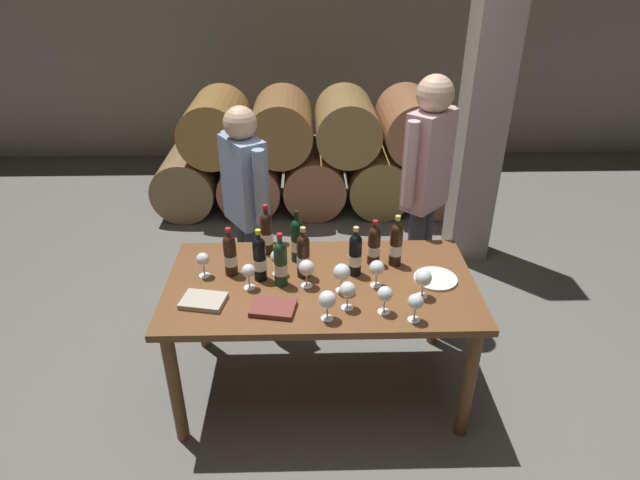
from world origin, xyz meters
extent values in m
plane|color=#66635E|center=(0.00, 0.00, 0.00)|extent=(14.00, 14.00, 0.00)
cube|color=gray|center=(0.00, 4.20, 1.40)|extent=(10.00, 0.24, 2.80)
cylinder|color=olive|center=(-1.26, 2.60, 0.30)|extent=(0.60, 0.90, 0.60)
cylinder|color=#975D41|center=(-0.63, 2.60, 0.30)|extent=(0.60, 0.90, 0.60)
cylinder|color=#915B3C|center=(0.00, 2.60, 0.30)|extent=(0.60, 0.90, 0.60)
cylinder|color=olive|center=(0.63, 2.60, 0.30)|extent=(0.60, 0.90, 0.60)
cylinder|color=#985B44|center=(1.26, 2.60, 0.30)|extent=(0.60, 0.90, 0.60)
cylinder|color=olive|center=(-0.95, 2.60, 0.85)|extent=(0.60, 0.90, 0.60)
cylinder|color=olive|center=(-0.32, 2.60, 0.85)|extent=(0.60, 0.90, 0.60)
cylinder|color=olive|center=(0.31, 2.60, 0.85)|extent=(0.60, 0.90, 0.60)
cylinder|color=#965F3D|center=(0.95, 2.60, 0.85)|extent=(0.60, 0.90, 0.60)
cube|color=gray|center=(1.30, 1.60, 1.30)|extent=(0.32, 0.32, 2.60)
cube|color=brown|center=(0.00, 0.00, 0.74)|extent=(1.70, 0.90, 0.04)
cylinder|color=brown|center=(-0.77, -0.39, 0.36)|extent=(0.07, 0.07, 0.72)
cylinder|color=brown|center=(0.77, -0.39, 0.36)|extent=(0.07, 0.07, 0.72)
cylinder|color=brown|center=(-0.77, 0.39, 0.36)|extent=(0.07, 0.07, 0.72)
cylinder|color=brown|center=(0.77, 0.39, 0.36)|extent=(0.07, 0.07, 0.72)
cylinder|color=black|center=(0.19, 0.07, 0.86)|extent=(0.07, 0.07, 0.21)
sphere|color=black|center=(0.19, 0.07, 0.97)|extent=(0.07, 0.07, 0.07)
cylinder|color=black|center=(0.19, 0.07, 1.00)|extent=(0.03, 0.03, 0.07)
cylinder|color=tan|center=(0.19, 0.07, 1.04)|extent=(0.03, 0.03, 0.02)
cylinder|color=silver|center=(0.19, 0.07, 0.85)|extent=(0.07, 0.07, 0.06)
cylinder|color=black|center=(-0.10, 0.06, 0.87)|extent=(0.07, 0.07, 0.21)
sphere|color=black|center=(-0.10, 0.06, 0.98)|extent=(0.07, 0.07, 0.07)
cylinder|color=black|center=(-0.10, 0.06, 1.01)|extent=(0.03, 0.03, 0.07)
cylinder|color=tan|center=(-0.10, 0.06, 1.05)|extent=(0.03, 0.03, 0.02)
cylinder|color=silver|center=(-0.10, 0.06, 0.86)|extent=(0.07, 0.07, 0.06)
cylinder|color=black|center=(-0.13, 0.23, 0.87)|extent=(0.07, 0.07, 0.22)
sphere|color=black|center=(-0.13, 0.23, 0.99)|extent=(0.07, 0.07, 0.07)
cylinder|color=black|center=(-0.13, 0.23, 1.02)|extent=(0.03, 0.03, 0.07)
cylinder|color=black|center=(-0.13, 0.23, 1.07)|extent=(0.03, 0.03, 0.03)
cylinder|color=silver|center=(-0.13, 0.23, 0.86)|extent=(0.07, 0.07, 0.07)
cylinder|color=black|center=(0.43, 0.17, 0.87)|extent=(0.07, 0.07, 0.22)
sphere|color=black|center=(0.43, 0.17, 0.98)|extent=(0.07, 0.07, 0.07)
cylinder|color=black|center=(0.43, 0.17, 1.01)|extent=(0.03, 0.03, 0.07)
cylinder|color=tan|center=(0.43, 0.17, 1.06)|extent=(0.03, 0.03, 0.02)
cylinder|color=silver|center=(0.43, 0.17, 0.86)|extent=(0.07, 0.07, 0.07)
cylinder|color=black|center=(-0.33, 0.04, 0.87)|extent=(0.07, 0.07, 0.22)
sphere|color=black|center=(-0.33, 0.04, 0.98)|extent=(0.07, 0.07, 0.07)
cylinder|color=black|center=(-0.33, 0.04, 1.01)|extent=(0.03, 0.03, 0.07)
cylinder|color=gold|center=(-0.33, 0.04, 1.06)|extent=(0.03, 0.03, 0.02)
cylinder|color=silver|center=(-0.33, 0.04, 0.86)|extent=(0.07, 0.07, 0.06)
cylinder|color=black|center=(-0.31, 0.33, 0.87)|extent=(0.07, 0.07, 0.22)
sphere|color=black|center=(-0.31, 0.33, 0.99)|extent=(0.07, 0.07, 0.07)
cylinder|color=black|center=(-0.31, 0.33, 1.01)|extent=(0.03, 0.03, 0.07)
cylinder|color=#B21E23|center=(-0.31, 0.33, 1.06)|extent=(0.03, 0.03, 0.03)
cylinder|color=silver|center=(-0.31, 0.33, 0.86)|extent=(0.07, 0.07, 0.07)
cylinder|color=black|center=(-0.50, 0.09, 0.86)|extent=(0.07, 0.07, 0.20)
sphere|color=black|center=(-0.50, 0.09, 0.97)|extent=(0.07, 0.07, 0.07)
cylinder|color=black|center=(-0.50, 0.09, 1.00)|extent=(0.03, 0.03, 0.06)
cylinder|color=#B21E23|center=(-0.50, 0.09, 1.04)|extent=(0.03, 0.03, 0.02)
cylinder|color=silver|center=(-0.50, 0.09, 0.85)|extent=(0.07, 0.07, 0.06)
cylinder|color=black|center=(0.31, 0.19, 0.86)|extent=(0.07, 0.07, 0.19)
sphere|color=black|center=(0.31, 0.19, 0.96)|extent=(0.07, 0.07, 0.07)
cylinder|color=black|center=(0.31, 0.19, 0.98)|extent=(0.03, 0.03, 0.06)
cylinder|color=#B21E23|center=(0.31, 0.19, 1.03)|extent=(0.03, 0.03, 0.02)
cylinder|color=silver|center=(0.31, 0.19, 0.85)|extent=(0.07, 0.07, 0.06)
cylinder|color=#19381E|center=(-0.22, -0.02, 0.87)|extent=(0.07, 0.07, 0.22)
sphere|color=#19381E|center=(-0.22, -0.02, 0.99)|extent=(0.07, 0.07, 0.07)
cylinder|color=#19381E|center=(-0.22, -0.02, 1.01)|extent=(0.03, 0.03, 0.07)
cylinder|color=#B21E23|center=(-0.22, -0.02, 1.06)|extent=(0.03, 0.03, 0.03)
cylinder|color=silver|center=(-0.22, -0.02, 0.86)|extent=(0.07, 0.07, 0.07)
cylinder|color=white|center=(0.30, -0.05, 0.76)|extent=(0.06, 0.06, 0.00)
cylinder|color=white|center=(0.30, -0.05, 0.80)|extent=(0.01, 0.01, 0.07)
sphere|color=white|center=(0.30, -0.05, 0.88)|extent=(0.08, 0.08, 0.08)
cylinder|color=white|center=(-0.65, 0.07, 0.76)|extent=(0.06, 0.06, 0.00)
cylinder|color=white|center=(-0.65, 0.07, 0.80)|extent=(0.01, 0.01, 0.07)
sphere|color=white|center=(-0.65, 0.07, 0.87)|extent=(0.07, 0.07, 0.07)
cylinder|color=white|center=(0.45, -0.36, 0.76)|extent=(0.06, 0.06, 0.00)
cylinder|color=white|center=(0.45, -0.36, 0.80)|extent=(0.01, 0.01, 0.07)
sphere|color=white|center=(0.45, -0.36, 0.87)|extent=(0.08, 0.08, 0.08)
cylinder|color=white|center=(-0.39, -0.05, 0.76)|extent=(0.06, 0.06, 0.00)
cylinder|color=white|center=(-0.39, -0.05, 0.80)|extent=(0.01, 0.01, 0.07)
sphere|color=white|center=(-0.39, -0.05, 0.87)|extent=(0.07, 0.07, 0.07)
cylinder|color=white|center=(-0.24, 0.08, 0.76)|extent=(0.06, 0.06, 0.00)
cylinder|color=white|center=(-0.24, 0.08, 0.80)|extent=(0.01, 0.01, 0.07)
sphere|color=white|center=(-0.24, 0.08, 0.87)|extent=(0.08, 0.08, 0.08)
cylinder|color=white|center=(0.02, -0.34, 0.76)|extent=(0.06, 0.06, 0.00)
cylinder|color=white|center=(0.02, -0.34, 0.80)|extent=(0.01, 0.01, 0.07)
sphere|color=white|center=(0.02, -0.34, 0.88)|extent=(0.09, 0.09, 0.09)
cylinder|color=white|center=(0.31, -0.29, 0.76)|extent=(0.06, 0.06, 0.00)
cylinder|color=white|center=(0.31, -0.29, 0.80)|extent=(0.01, 0.01, 0.07)
sphere|color=white|center=(0.31, -0.29, 0.87)|extent=(0.08, 0.08, 0.08)
cylinder|color=white|center=(0.53, -0.16, 0.76)|extent=(0.06, 0.06, 0.00)
cylinder|color=white|center=(0.53, -0.16, 0.80)|extent=(0.01, 0.01, 0.07)
sphere|color=white|center=(0.53, -0.16, 0.88)|extent=(0.09, 0.09, 0.09)
cylinder|color=white|center=(0.13, -0.25, 0.76)|extent=(0.06, 0.06, 0.00)
cylinder|color=white|center=(0.13, -0.25, 0.80)|extent=(0.01, 0.01, 0.07)
sphere|color=white|center=(0.13, -0.25, 0.87)|extent=(0.08, 0.08, 0.08)
cylinder|color=white|center=(0.11, -0.09, 0.76)|extent=(0.06, 0.06, 0.00)
cylinder|color=white|center=(0.11, -0.09, 0.80)|extent=(0.01, 0.01, 0.07)
sphere|color=white|center=(0.11, -0.09, 0.88)|extent=(0.09, 0.09, 0.09)
cylinder|color=white|center=(-0.08, -0.04, 0.76)|extent=(0.06, 0.06, 0.00)
cylinder|color=white|center=(-0.08, -0.04, 0.80)|extent=(0.01, 0.01, 0.07)
sphere|color=white|center=(-0.08, -0.04, 0.88)|extent=(0.09, 0.09, 0.09)
cube|color=#B2A893|center=(-0.61, -0.19, 0.77)|extent=(0.25, 0.20, 0.03)
cube|color=brown|center=(-0.25, -0.26, 0.77)|extent=(0.25, 0.20, 0.03)
cylinder|color=white|center=(0.63, 0.00, 0.77)|extent=(0.24, 0.24, 0.01)
cylinder|color=#383842|center=(0.74, 0.79, 0.43)|extent=(0.11, 0.11, 0.85)
cylinder|color=#383842|center=(0.67, 0.71, 0.43)|extent=(0.11, 0.11, 0.85)
cube|color=#CC9EA8|center=(0.71, 0.75, 1.17)|extent=(0.35, 0.36, 0.64)
cylinder|color=#CC9EA8|center=(0.85, 0.90, 1.21)|extent=(0.08, 0.08, 0.54)
cylinder|color=#CC9EA8|center=(0.56, 0.60, 1.21)|extent=(0.08, 0.08, 0.54)
sphere|color=tan|center=(0.71, 0.75, 1.60)|extent=(0.23, 0.23, 0.23)
cylinder|color=#383842|center=(-0.50, 0.77, 0.38)|extent=(0.11, 0.11, 0.77)
cylinder|color=#383842|center=(-0.44, 0.67, 0.38)|extent=(0.11, 0.11, 0.77)
cube|color=#8499BC|center=(-0.47, 0.72, 1.06)|extent=(0.33, 0.37, 0.58)
cylinder|color=#8499BC|center=(-0.59, 0.90, 1.08)|extent=(0.08, 0.08, 0.49)
cylinder|color=#8499BC|center=(-0.36, 0.54, 1.08)|extent=(0.08, 0.08, 0.49)
sphere|color=tan|center=(-0.47, 0.72, 1.44)|extent=(0.21, 0.21, 0.21)
camera|label=1|loc=(-0.07, -2.47, 2.40)|focal=30.13mm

